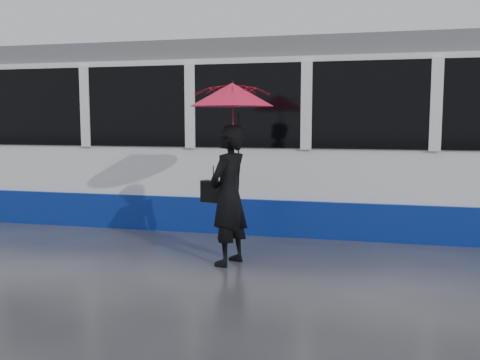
# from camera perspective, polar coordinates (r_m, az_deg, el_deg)

# --- Properties ---
(ground) EXTENTS (90.00, 90.00, 0.00)m
(ground) POSITION_cam_1_polar(r_m,az_deg,el_deg) (8.38, -8.68, -7.21)
(ground) COLOR #2A2A2F
(ground) RESTS_ON ground
(rails) EXTENTS (34.00, 1.51, 0.02)m
(rails) POSITION_cam_1_polar(r_m,az_deg,el_deg) (10.68, -3.54, -4.12)
(rails) COLOR #3F3D38
(rails) RESTS_ON ground
(tram) EXTENTS (26.00, 2.56, 3.35)m
(tram) POSITION_cam_1_polar(r_m,az_deg,el_deg) (11.01, -10.61, 4.63)
(tram) COLOR white
(tram) RESTS_ON ground
(woman) EXTENTS (0.64, 0.80, 1.90)m
(woman) POSITION_cam_1_polar(r_m,az_deg,el_deg) (7.23, -1.22, -1.66)
(woman) COLOR black
(woman) RESTS_ON ground
(umbrella) EXTENTS (1.40, 1.40, 1.28)m
(umbrella) POSITION_cam_1_polar(r_m,az_deg,el_deg) (7.14, -0.85, 7.36)
(umbrella) COLOR #F91451
(umbrella) RESTS_ON ground
(handbag) EXTENTS (0.37, 0.24, 0.47)m
(handbag) POSITION_cam_1_polar(r_m,az_deg,el_deg) (7.30, -2.85, -1.22)
(handbag) COLOR black
(handbag) RESTS_ON ground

